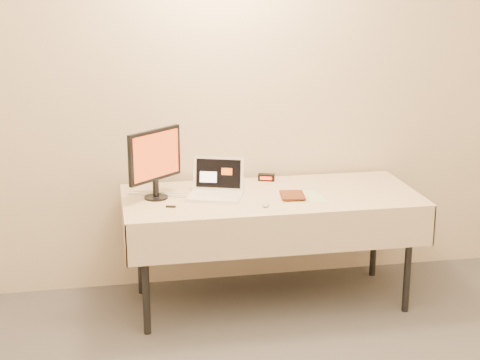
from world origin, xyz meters
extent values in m
cube|color=beige|center=(0.00, 2.50, 1.35)|extent=(4.00, 0.10, 2.70)
cylinder|color=black|center=(-0.82, 1.75, 0.34)|extent=(0.04, 0.04, 0.69)
cylinder|color=black|center=(0.82, 1.75, 0.34)|extent=(0.04, 0.04, 0.69)
cylinder|color=black|center=(-0.82, 2.34, 0.34)|extent=(0.04, 0.04, 0.69)
cylinder|color=black|center=(0.82, 2.34, 0.34)|extent=(0.04, 0.04, 0.69)
cube|color=gray|center=(0.00, 2.04, 0.71)|extent=(1.80, 0.75, 0.04)
cube|color=beige|center=(0.00, 2.04, 0.73)|extent=(1.86, 0.81, 0.01)
cube|color=beige|center=(0.00, 1.64, 0.60)|extent=(1.86, 0.01, 0.25)
cube|color=beige|center=(0.00, 2.45, 0.60)|extent=(1.86, 0.01, 0.25)
cube|color=beige|center=(-0.93, 2.04, 0.60)|extent=(0.01, 0.81, 0.25)
cube|color=beige|center=(0.93, 2.04, 0.60)|extent=(0.01, 0.81, 0.25)
cube|color=white|center=(-0.36, 2.04, 0.75)|extent=(0.38, 0.32, 0.02)
cube|color=white|center=(-0.32, 2.16, 0.86)|extent=(0.32, 0.15, 0.21)
cube|color=black|center=(-0.32, 2.16, 0.86)|extent=(0.28, 0.12, 0.18)
cylinder|color=black|center=(-0.72, 2.10, 0.74)|extent=(0.21, 0.21, 0.01)
cube|color=black|center=(-0.72, 2.10, 0.80)|extent=(0.04, 0.04, 0.11)
cube|color=black|center=(-0.72, 2.10, 1.01)|extent=(0.34, 0.30, 0.32)
cube|color=#EA541B|center=(-0.72, 2.10, 1.01)|extent=(0.29, 0.25, 0.28)
imported|color=#97451B|center=(0.05, 1.98, 0.84)|extent=(0.15, 0.04, 0.20)
cube|color=black|center=(0.04, 2.36, 0.76)|extent=(0.12, 0.08, 0.05)
cube|color=#FF2D0C|center=(0.03, 2.34, 0.76)|extent=(0.07, 0.03, 0.02)
ellipsoid|color=#B6B6B8|center=(-0.08, 1.82, 0.75)|extent=(0.06, 0.09, 0.02)
cube|color=#C5EABA|center=(0.26, 1.96, 0.74)|extent=(0.11, 0.26, 0.00)
cube|color=black|center=(-0.65, 1.90, 0.74)|extent=(0.06, 0.03, 0.01)
camera|label=1|loc=(-1.01, -2.27, 2.10)|focal=55.00mm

